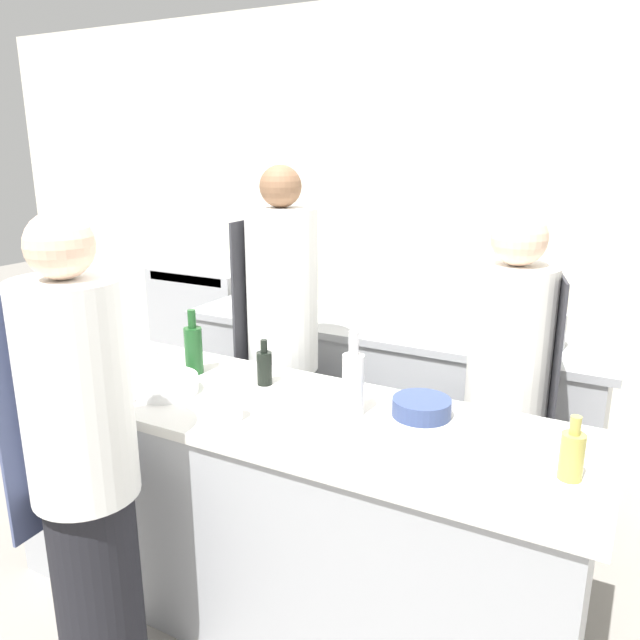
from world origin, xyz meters
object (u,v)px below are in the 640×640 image
(oven_range, at_px, (216,332))
(chef_at_stove, at_px, (506,401))
(bottle_cooking_oil, at_px, (572,454))
(bowl_mixing_large, at_px, (422,407))
(cup, at_px, (229,407))
(chef_at_pass_far, at_px, (283,352))
(bowl_prep_small, at_px, (165,385))
(bottle_wine, at_px, (264,367))
(chef_at_prep_near, at_px, (85,473))
(bottle_olive_oil, at_px, (353,382))
(bottle_vinegar, at_px, (193,348))
(stockpot, at_px, (542,330))

(oven_range, bearing_deg, chef_at_stove, -23.83)
(bottle_cooking_oil, xyz_separation_m, bowl_mixing_large, (-0.54, 0.22, -0.05))
(oven_range, bearing_deg, cup, -50.81)
(chef_at_pass_far, height_order, bowl_prep_small, chef_at_pass_far)
(bottle_wine, height_order, bowl_mixing_large, bottle_wine)
(chef_at_prep_near, height_order, cup, chef_at_prep_near)
(bottle_wine, bearing_deg, oven_range, 133.37)
(bottle_olive_oil, distance_m, bowl_prep_small, 0.77)
(bottle_wine, bearing_deg, bottle_vinegar, -174.59)
(chef_at_prep_near, relative_size, bottle_vinegar, 6.00)
(oven_range, height_order, chef_at_stove, chef_at_stove)
(bottle_cooking_oil, xyz_separation_m, stockpot, (-0.30, 1.27, 0.01))
(bowl_mixing_large, height_order, bowl_prep_small, bowl_prep_small)
(bottle_olive_oil, bearing_deg, chef_at_stove, 56.13)
(cup, bearing_deg, bottle_cooking_oil, 7.31)
(chef_at_stove, distance_m, bowl_mixing_large, 0.59)
(bowl_prep_small, xyz_separation_m, stockpot, (1.22, 1.33, 0.05))
(chef_at_prep_near, bearing_deg, oven_range, 26.02)
(bottle_wine, relative_size, bowl_prep_small, 0.74)
(chef_at_stove, height_order, bottle_vinegar, chef_at_stove)
(bowl_prep_small, bearing_deg, bottle_cooking_oil, 2.37)
(stockpot, bearing_deg, oven_range, 167.54)
(chef_at_stove, relative_size, bowl_prep_small, 6.31)
(bottle_wine, relative_size, stockpot, 0.86)
(bowl_mixing_large, bearing_deg, cup, -148.97)
(bottle_wine, bearing_deg, chef_at_stove, 31.87)
(bottle_wine, distance_m, cup, 0.36)
(oven_range, bearing_deg, bottle_cooking_oil, -33.45)
(bottle_vinegar, relative_size, bowl_prep_small, 1.09)
(bottle_vinegar, distance_m, bottle_cooking_oil, 1.57)
(bottle_vinegar, bearing_deg, bowl_mixing_large, 2.45)
(chef_at_pass_far, bearing_deg, cup, -164.24)
(bottle_vinegar, xyz_separation_m, bottle_cooking_oil, (1.56, -0.17, -0.03))
(chef_at_stove, relative_size, bottle_cooking_oil, 8.15)
(chef_at_stove, height_order, stockpot, chef_at_stove)
(chef_at_pass_far, relative_size, bowl_mixing_large, 8.32)
(chef_at_pass_far, relative_size, bottle_wine, 9.30)
(bottle_vinegar, bearing_deg, oven_range, 125.59)
(chef_at_pass_far, distance_m, bowl_prep_small, 0.72)
(bottle_vinegar, height_order, bottle_wine, bottle_vinegar)
(bowl_mixing_large, distance_m, cup, 0.70)
(chef_at_stove, bearing_deg, bowl_prep_small, -70.08)
(bottle_vinegar, bearing_deg, stockpot, 40.96)
(bottle_cooking_oil, bearing_deg, bottle_vinegar, 173.75)
(chef_at_prep_near, xyz_separation_m, bottle_olive_oil, (0.63, 0.70, 0.20))
(chef_at_prep_near, relative_size, bottle_olive_oil, 5.34)
(chef_at_prep_near, distance_m, bottle_wine, 0.82)
(cup, bearing_deg, chef_at_prep_near, -120.83)
(bottle_vinegar, bearing_deg, bowl_prep_small, -79.26)
(bottle_wine, xyz_separation_m, stockpot, (0.92, 1.06, 0.01))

